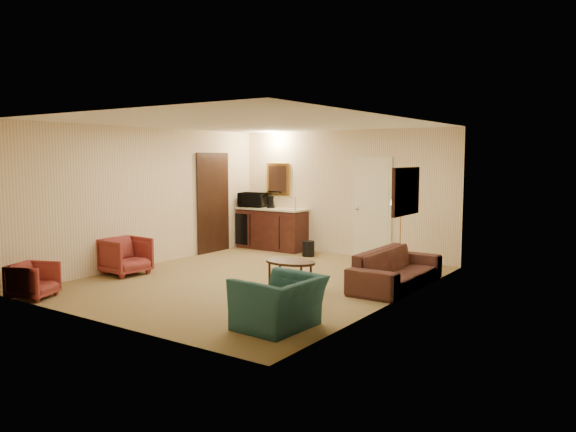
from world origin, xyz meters
name	(u,v)px	position (x,y,z in m)	size (l,w,h in m)	color
ground	(255,280)	(0.00, 0.00, 0.00)	(6.00, 6.00, 0.00)	olive
room_walls	(277,176)	(-0.10, 0.77, 1.72)	(5.02, 6.01, 2.61)	#FBE5BC
wetbar_cabinet	(272,229)	(-1.65, 2.72, 0.46)	(1.64, 0.58, 0.92)	#3E1913
sofa	(397,262)	(2.15, 0.85, 0.40)	(2.03, 0.59, 0.79)	black
teal_armchair	(279,294)	(1.86, -1.93, 0.42)	(0.96, 0.63, 0.84)	#215250
rose_chair_near	(126,254)	(-2.14, -0.93, 0.36)	(0.70, 0.65, 0.72)	#973331
rose_chair_far	(33,279)	(-1.90, -2.80, 0.29)	(0.56, 0.53, 0.58)	#973331
coffee_table	(290,276)	(0.92, -0.32, 0.24)	(0.83, 0.56, 0.48)	black
floor_lamp	(400,231)	(1.70, 2.03, 0.74)	(0.39, 0.39, 1.48)	#B07C3A
waste_bin	(308,249)	(-0.48, 2.41, 0.16)	(0.26, 0.26, 0.32)	black
microwave	(253,198)	(-2.15, 2.68, 1.12)	(0.59, 0.33, 0.40)	black
coffee_maker	(271,202)	(-1.67, 2.72, 1.05)	(0.14, 0.14, 0.26)	black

